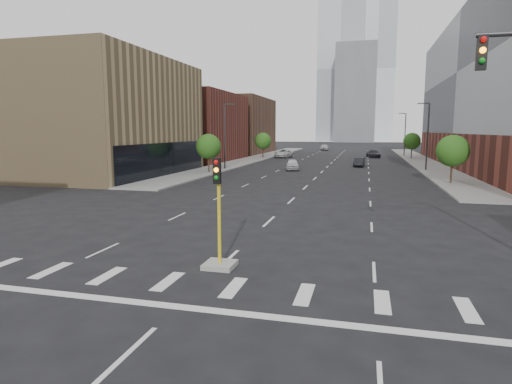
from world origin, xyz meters
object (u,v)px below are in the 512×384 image
at_px(car_mid_right, 359,162).
at_px(car_far_left, 284,153).
at_px(median_traffic_signal, 219,244).
at_px(car_near_left, 292,165).
at_px(car_distant, 325,147).
at_px(car_deep_right, 373,154).

xyz_separation_m(car_mid_right, car_far_left, (-15.15, 18.71, 0.17)).
bearing_deg(median_traffic_signal, car_mid_right, 84.76).
distance_m(car_near_left, car_far_left, 27.36).
bearing_deg(car_mid_right, car_distant, 105.21).
xyz_separation_m(car_far_left, car_distant, (5.08, 33.31, 0.01)).
bearing_deg(car_deep_right, car_mid_right, -105.66).
distance_m(car_near_left, car_mid_right, 11.91).
height_order(car_mid_right, car_far_left, car_far_left).
xyz_separation_m(car_far_left, car_deep_right, (17.53, 4.36, -0.08)).
xyz_separation_m(median_traffic_signal, car_near_left, (-4.25, 42.76, -0.22)).
height_order(car_far_left, car_deep_right, car_far_left).
distance_m(median_traffic_signal, car_far_left, 70.19).
bearing_deg(car_deep_right, car_far_left, -175.80).
xyz_separation_m(median_traffic_signal, car_far_left, (-10.50, 69.40, -0.13)).
bearing_deg(car_near_left, car_deep_right, 60.07).
bearing_deg(car_mid_right, median_traffic_signal, -90.98).
bearing_deg(car_far_left, car_deep_right, 19.72).
height_order(median_traffic_signal, car_mid_right, median_traffic_signal).
bearing_deg(car_far_left, median_traffic_signal, -75.64).
xyz_separation_m(car_near_left, car_far_left, (-6.25, 26.64, 0.09)).
bearing_deg(car_near_left, car_mid_right, 31.78).
relative_size(car_near_left, car_deep_right, 0.84).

